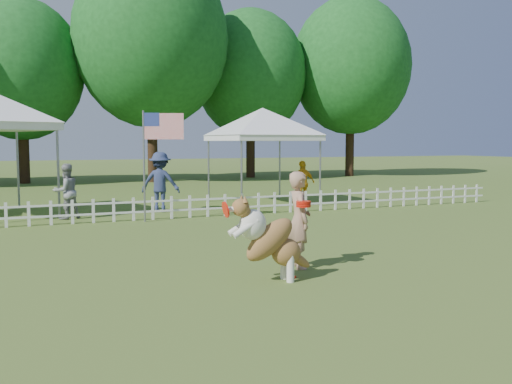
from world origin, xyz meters
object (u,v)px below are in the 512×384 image
spectator_b (160,182)px  frisbee_on_turf (289,277)px  handler (299,220)px  dog (271,239)px  spectator_a (66,191)px  canopy_tent_right (262,157)px  spectator_c (303,183)px  flag_pole (144,167)px

spectator_b → frisbee_on_turf: bearing=116.7°
handler → dog: 1.08m
handler → spectator_a: 8.13m
canopy_tent_right → spectator_b: size_ratio=1.76×
spectator_a → spectator_c: (7.23, 0.42, -0.01)m
flag_pole → spectator_b: (0.87, 1.91, -0.53)m
spectator_b → spectator_c: size_ratio=1.21×
flag_pole → dog: bearing=-63.3°
handler → canopy_tent_right: size_ratio=0.51×
handler → frisbee_on_turf: (-0.45, -0.55, -0.77)m
handler → frisbee_on_turf: bearing=152.8°
flag_pole → handler: bearing=-55.6°
handler → spectator_c: handler is taller
canopy_tent_right → spectator_a: 6.44m
canopy_tent_right → spectator_c: size_ratio=2.14×
dog → canopy_tent_right: (4.16, 9.66, 0.91)m
handler → dog: bearing=142.4°
canopy_tent_right → spectator_c: bearing=-46.5°
dog → spectator_c: spectator_c is taller
spectator_a → spectator_b: 2.71m
canopy_tent_right → flag_pole: canopy_tent_right is taller
spectator_a → dog: bearing=79.9°
frisbee_on_turf → flag_pole: bearing=95.7°
frisbee_on_turf → spectator_c: bearing=60.9°
flag_pole → canopy_tent_right: bearing=55.5°
spectator_a → spectator_b: spectator_b is taller
handler → flag_pole: size_ratio=0.55×
spectator_a → spectator_c: size_ratio=1.02×
dog → spectator_b: bearing=88.0°
dog → frisbee_on_turf: dog is taller
frisbee_on_turf → flag_pole: 6.96m
canopy_tent_right → spectator_b: 3.75m
canopy_tent_right → spectator_a: (-6.24, -1.38, -0.80)m
spectator_a → handler: bearing=86.6°
handler → spectator_c: 9.11m
flag_pole → spectator_b: flag_pole is taller
dog → spectator_c: bearing=61.1°
spectator_c → frisbee_on_turf: bearing=59.8°
canopy_tent_right → flag_pole: 5.24m
spectator_b → spectator_a: bearing=39.8°
frisbee_on_turf → flag_pole: flag_pole is taller
frisbee_on_turf → canopy_tent_right: canopy_tent_right is taller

